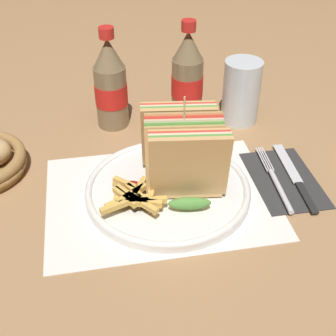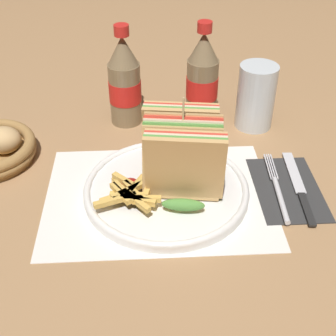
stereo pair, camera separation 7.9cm
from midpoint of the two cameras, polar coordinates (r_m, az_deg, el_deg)
ground_plane at (r=0.81m, az=2.48°, el=-2.25°), size 4.00×4.00×0.00m
placemat at (r=0.79m, az=1.70°, el=-3.53°), size 0.38×0.28×0.00m
plate_main at (r=0.79m, az=2.93°, el=-2.71°), size 0.28×0.28×0.02m
club_sandwich at (r=0.76m, az=4.76°, el=1.71°), size 0.13×0.18×0.16m
fries_pile at (r=0.75m, az=-1.60°, el=-3.20°), size 0.11×0.10×0.02m
ketchup_blob at (r=0.77m, az=-1.83°, el=-2.03°), size 0.03×0.03×0.01m
napkin at (r=0.84m, az=16.96°, el=-2.48°), size 0.11×0.18×0.00m
fork at (r=0.82m, az=16.05°, el=-2.99°), size 0.02×0.19×0.01m
knife at (r=0.84m, az=18.28°, el=-2.31°), size 0.03×0.20×0.00m
coke_bottle_near at (r=0.95m, az=-2.93°, el=10.30°), size 0.07×0.07×0.21m
coke_bottle_far at (r=0.97m, az=6.57°, el=10.70°), size 0.07×0.07×0.21m
glass_near at (r=0.97m, az=12.94°, el=7.98°), size 0.08×0.08×0.13m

